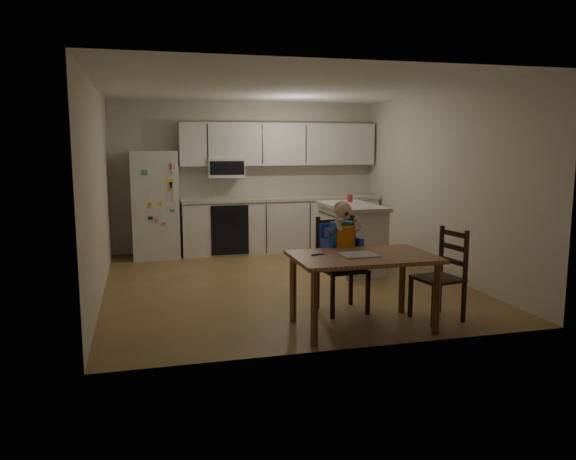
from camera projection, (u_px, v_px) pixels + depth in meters
The scene contains 10 objects.
room at pixel (274, 185), 7.66m from camera, with size 4.52×5.01×2.51m.
refrigerator at pixel (155, 205), 8.93m from camera, with size 0.72×0.70×1.70m, color silver.
kitchen_run at pixel (279, 199), 9.53m from camera, with size 3.37×0.62×2.15m.
kitchen_island at pixel (351, 237), 8.08m from camera, with size 0.68×1.29×0.95m.
red_cup at pixel (350, 198), 8.35m from camera, with size 0.08×0.08×0.10m, color red.
dining_table at pixel (363, 265), 5.48m from camera, with size 1.38×0.88×0.74m.
napkin at pixel (359, 255), 5.44m from camera, with size 0.34×0.29×0.01m, color #A3A3A8.
toddler_spoon at pixel (317, 254), 5.45m from camera, with size 0.02×0.02×0.12m, color blue.
chair_booster at pixel (341, 245), 6.06m from camera, with size 0.49×0.49×1.21m.
chair_side at pixel (445, 268), 5.80m from camera, with size 0.48×0.48×0.95m.
Camera 1 is at (-1.76, -6.99, 1.81)m, focal length 35.00 mm.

